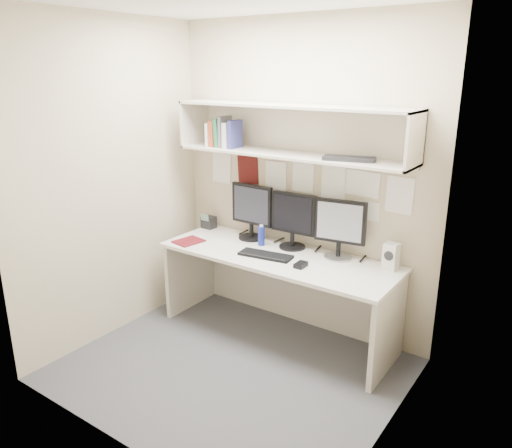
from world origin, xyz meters
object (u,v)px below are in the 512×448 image
Objects in this scene: monitor_right at (340,227)px; keyboard at (266,255)px; maroon_notebook at (189,241)px; desk at (277,295)px; speaker at (391,256)px; monitor_left at (252,210)px; desk_phone at (209,222)px; monitor_center at (293,218)px.

monitor_right is 0.64m from keyboard.
desk is at bearing 22.99° from maroon_notebook.
maroon_notebook is (-1.67, -0.41, -0.10)m from speaker.
monitor_right is 2.00× the size of maroon_notebook.
maroon_notebook is (-0.81, -0.19, 0.37)m from desk.
monitor_left is at bearing -177.14° from speaker.
keyboard is 2.13× the size of speaker.
maroon_notebook is 0.43m from desk_phone.
monitor_center is at bearing 87.82° from desk.
maroon_notebook is at bearing -131.93° from monitor_left.
monitor_left is 2.05× the size of maroon_notebook.
monitor_center is (0.43, 0.00, -0.01)m from monitor_left.
keyboard is at bearing -39.14° from monitor_left.
desk is 13.47× the size of desk_phone.
monitor_left is at bearing 2.74° from desk_phone.
keyboard is (-0.06, -0.09, 0.37)m from desk.
monitor_left is 0.85m from monitor_right.
speaker is (0.43, 0.01, -0.16)m from monitor_right.
keyboard reaches higher than desk.
desk_phone is (-0.93, 0.23, 0.42)m from desk.
maroon_notebook is at bearing -155.33° from monitor_center.
monitor_right is (0.44, 0.22, 0.62)m from desk.
speaker is at bearing 3.58° from desk_phone.
monitor_left is 0.43m from monitor_center.
monitor_left is at bearing 152.26° from desk.
desk is 4.08× the size of monitor_left.
speaker is (0.92, 0.32, 0.09)m from keyboard.
speaker is 1.38× the size of desk_phone.
desk is at bearing -10.13° from desk_phone.
monitor_right is at bearing 28.02° from maroon_notebook.
keyboard is 1.83× the size of maroon_notebook.
desk_phone is at bearing 170.57° from monitor_right.
monitor_left reaches higher than desk_phone.
monitor_center is 0.99× the size of monitor_right.
maroon_notebook is at bearing -163.55° from speaker.
monitor_center is 2.31× the size of speaker.
keyboard is (-0.49, -0.31, -0.25)m from monitor_right.
speaker is at bearing 11.04° from keyboard.
monitor_right is 3.23× the size of desk_phone.
speaker is at bearing -1.32° from monitor_center.
desk_phone is at bearing 166.28° from desk.
desk is 4.56× the size of keyboard.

